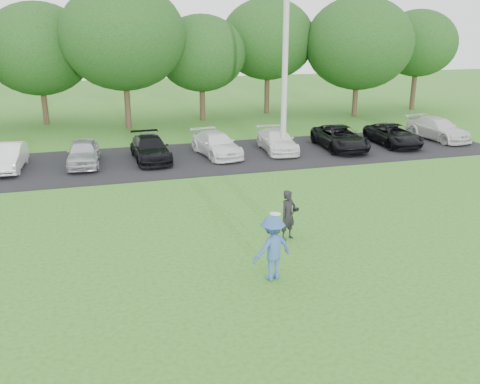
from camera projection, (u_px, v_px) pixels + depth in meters
The scene contains 7 objects.
ground at pixel (277, 278), 14.07m from camera, with size 100.00×100.00×0.00m, color #276D1F.
parking_lot at pixel (186, 159), 25.94m from camera, with size 32.00×6.50×0.03m, color black.
utility_pole at pixel (285, 56), 25.46m from camera, with size 0.28×0.28×9.58m, color #A7A8A2.
frisbee_player at pixel (272, 248), 13.80m from camera, with size 1.26×0.94×1.96m.
camera_bystander at pixel (288, 215), 16.36m from camera, with size 0.68×0.58×1.57m.
parked_cars at pixel (209, 145), 26.18m from camera, with size 30.71×4.83×1.21m.
tree_row at pixel (179, 45), 33.73m from camera, with size 42.39×9.85×8.64m.
Camera 1 is at (-4.43, -11.90, 6.53)m, focal length 40.00 mm.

